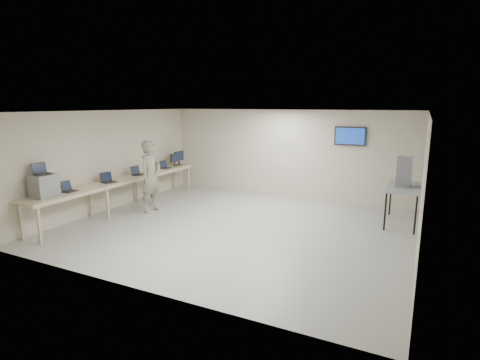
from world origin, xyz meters
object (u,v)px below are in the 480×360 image
at_px(workbench, 123,181).
at_px(equipment_box, 44,186).
at_px(soldier, 151,176).
at_px(side_table, 404,189).

height_order(workbench, equipment_box, equipment_box).
xyz_separation_m(workbench, equipment_box, (-0.06, -2.39, 0.33)).
distance_m(soldier, side_table, 6.64).
xyz_separation_m(equipment_box, soldier, (0.88, 2.62, -0.16)).
bearing_deg(soldier, equipment_box, 160.82).
bearing_deg(side_table, soldier, -163.81).
bearing_deg(side_table, equipment_box, -148.33).
relative_size(soldier, side_table, 1.23).
distance_m(workbench, equipment_box, 2.41).
relative_size(workbench, side_table, 3.70).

